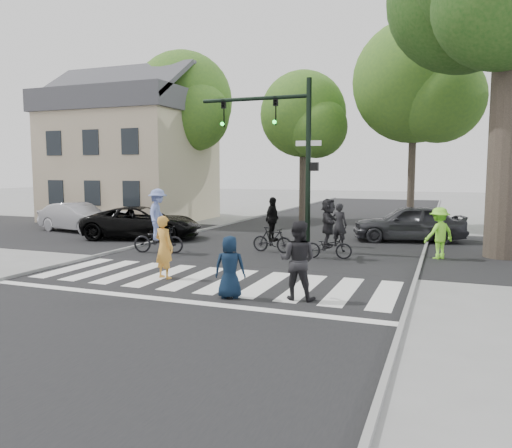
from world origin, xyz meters
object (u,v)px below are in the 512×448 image
Objects in this scene: traffic_signal at (285,141)px; pedestrian_woman at (164,247)px; cyclist_right at (328,232)px; pedestrian_adult at (298,260)px; cyclist_left at (158,225)px; car_silver at (77,217)px; cyclist_mid at (272,230)px; car_grey at (409,223)px; car_suv at (142,223)px; pedestrian_child at (230,267)px.

traffic_signal is 3.57× the size of pedestrian_woman.
cyclist_right reaches higher than pedestrian_woman.
cyclist_left is at bearing -35.65° from pedestrian_adult.
car_silver is (-12.60, 2.83, -0.20)m from cyclist_right.
cyclist_mid reaches higher than car_grey.
car_suv is at bearing 172.26° from traffic_signal.
traffic_signal is 3.15m from cyclist_mid.
traffic_signal is 4.21× the size of pedestrian_child.
traffic_signal is at bearing 26.61° from cyclist_left.
pedestrian_woman is 1.18× the size of pedestrian_child.
cyclist_mid is 10.76m from car_silver.
pedestrian_woman is 4.01m from pedestrian_adult.
car_silver is (-9.21, 7.35, -0.17)m from pedestrian_woman.
car_grey is at bearing -100.02° from pedestrian_adult.
traffic_signal is 6.54m from car_grey.
traffic_signal is 7.35m from car_suv.
traffic_signal is 1.36× the size of car_grey.
pedestrian_woman is at bearing -156.11° from car_suv.
pedestrian_child is at bearing -28.65° from car_grey.
pedestrian_child is 6.39m from cyclist_mid.
pedestrian_child is at bearing -99.03° from cyclist_right.
pedestrian_woman is 0.85× the size of cyclist_right.
pedestrian_adult is at bearing -65.73° from cyclist_mid.
pedestrian_child is 0.32× the size of car_grey.
car_silver is (-10.50, 2.33, -0.12)m from cyclist_mid.
pedestrian_woman is at bearing -106.18° from traffic_signal.
car_suv is at bearing 167.79° from cyclist_mid.
pedestrian_child reaches higher than car_suv.
cyclist_left is 3.98m from cyclist_mid.
car_grey is (3.06, 10.89, 0.04)m from pedestrian_child.
pedestrian_woman is (-1.59, -5.48, -3.06)m from traffic_signal.
cyclist_mid is at bearing -55.56° from car_grey.
cyclist_right is (-0.53, 5.34, -0.01)m from pedestrian_adult.
pedestrian_woman reaches higher than pedestrian_child.
pedestrian_adult is 0.43× the size of car_silver.
pedestrian_child is (2.47, -1.26, -0.13)m from pedestrian_woman.
cyclist_left is at bearing -153.39° from traffic_signal.
cyclist_right reaches higher than pedestrian_adult.
cyclist_right is at bearing -114.03° from pedestrian_child.
car_suv is 4.36m from car_silver.
cyclist_right reaches higher than car_grey.
car_grey is (2.14, 5.12, -0.13)m from cyclist_right.
pedestrian_woman is 0.38× the size of car_grey.
pedestrian_adult is at bearing -142.99° from car_suv.
pedestrian_adult reaches higher than car_grey.
cyclist_right is 0.40× the size of car_suv.
traffic_signal is 2.67× the size of cyclist_left.
car_grey is (3.95, 4.15, -3.15)m from traffic_signal.
pedestrian_woman is 0.86× the size of cyclist_mid.
cyclist_mid is at bearing -66.98° from pedestrian_adult.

